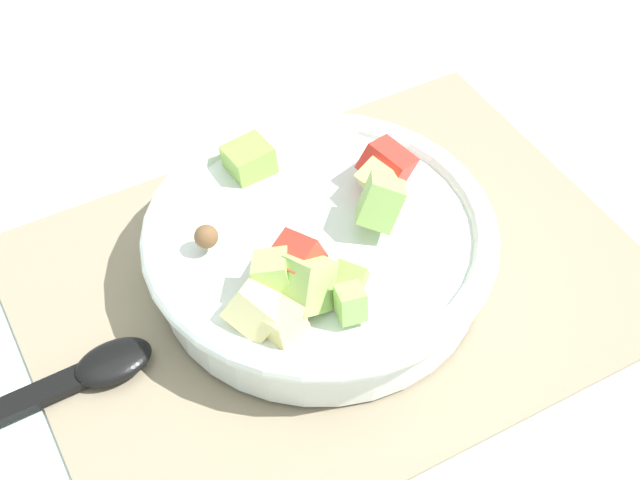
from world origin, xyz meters
The scene contains 4 objects.
ground_plane centered at (0.00, 0.00, 0.00)m, with size 2.40×2.40×0.00m, color silver.
placemat centered at (0.00, 0.00, 0.00)m, with size 0.46×0.34×0.01m, color gray.
salad_bowl centered at (0.01, -0.01, 0.04)m, with size 0.26×0.26×0.10m.
serving_spoon centered at (0.21, 0.00, 0.01)m, with size 0.20×0.04×0.01m.
Camera 1 is at (0.23, 0.40, 0.55)m, focal length 51.71 mm.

